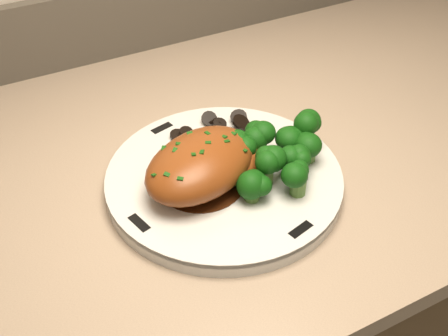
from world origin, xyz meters
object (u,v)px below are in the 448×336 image
chicken_breast (205,164)px  broccoli_florets (274,155)px  counter (232,319)px  plate (224,180)px

chicken_breast → broccoli_florets: (0.08, -0.02, -0.00)m
counter → plate: (-0.05, -0.07, 0.42)m
counter → chicken_breast: counter is taller
counter → broccoli_florets: size_ratio=12.52×
chicken_breast → broccoli_florets: 0.09m
plate → broccoli_florets: size_ratio=1.94×
chicken_breast → broccoli_florets: bearing=-35.0°
counter → chicken_breast: 0.47m
counter → plate: size_ratio=6.46×
chicken_breast → broccoli_florets: size_ratio=1.21×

